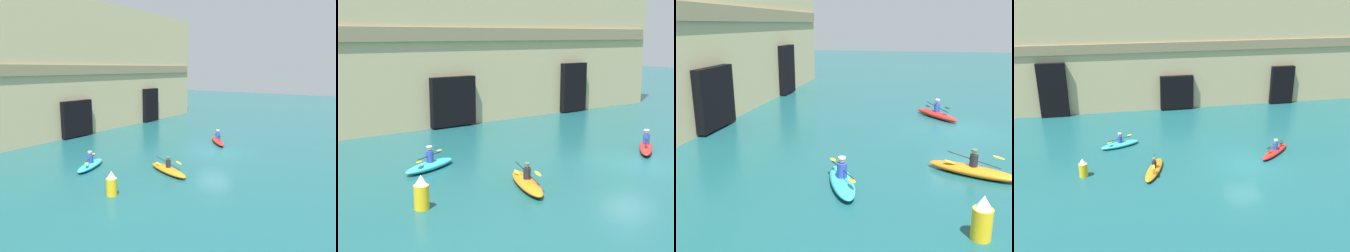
# 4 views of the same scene
# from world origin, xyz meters

# --- Properties ---
(ground_plane) EXTENTS (120.00, 120.00, 0.00)m
(ground_plane) POSITION_xyz_m (0.00, 0.00, 0.00)
(ground_plane) COLOR #195156
(cliff_bluff) EXTENTS (40.25, 7.79, 12.60)m
(cliff_bluff) POSITION_xyz_m (-2.78, 16.73, 6.27)
(cliff_bluff) COLOR tan
(cliff_bluff) RESTS_ON ground
(kayak_orange) EXTENTS (1.98, 3.49, 1.04)m
(kayak_orange) POSITION_xyz_m (-6.34, -0.05, 0.21)
(kayak_orange) COLOR orange
(kayak_orange) RESTS_ON ground
(kayak_cyan) EXTENTS (3.11, 1.82, 1.11)m
(kayak_cyan) POSITION_xyz_m (-8.37, 4.61, 0.23)
(kayak_cyan) COLOR #33B2C6
(kayak_cyan) RESTS_ON ground
(kayak_red) EXTENTS (3.15, 2.73, 1.16)m
(kayak_red) POSITION_xyz_m (2.64, 1.07, 0.24)
(kayak_red) COLOR red
(kayak_red) RESTS_ON ground
(marker_buoy) EXTENTS (0.55, 0.55, 1.27)m
(marker_buoy) POSITION_xyz_m (-10.87, 0.26, 0.60)
(marker_buoy) COLOR yellow
(marker_buoy) RESTS_ON ground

